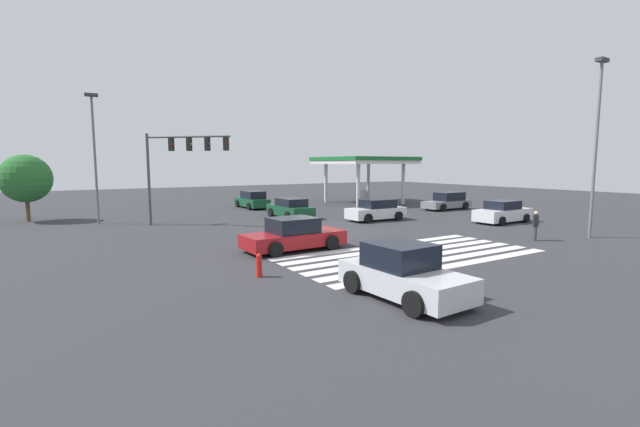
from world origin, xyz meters
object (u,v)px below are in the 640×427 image
(car_2, at_px, (252,200))
(car_0, at_px, (403,274))
(street_light_pole_b, at_px, (94,148))
(car_1, at_px, (376,210))
(street_light_pole_a, at_px, (597,134))
(traffic_signal_mast, at_px, (179,156))
(car_3, at_px, (290,209))
(car_4, at_px, (503,212))
(car_6, at_px, (448,201))
(fire_hydrant, at_px, (259,265))
(tree_corner_a, at_px, (26,179))
(pedestrian, at_px, (535,224))
(car_5, at_px, (294,235))

(car_2, bearing_deg, car_0, 166.81)
(street_light_pole_b, bearing_deg, car_1, -26.13)
(car_1, xyz_separation_m, street_light_pole_a, (5.38, -11.90, 4.91))
(car_1, bearing_deg, traffic_signal_mast, -17.83)
(car_3, relative_size, car_4, 0.99)
(car_0, bearing_deg, street_light_pole_b, -166.63)
(car_3, height_order, street_light_pole_a, street_light_pole_a)
(car_0, distance_m, car_6, 26.85)
(car_0, distance_m, fire_hydrant, 5.30)
(traffic_signal_mast, relative_size, tree_corner_a, 1.28)
(traffic_signal_mast, bearing_deg, fire_hydrant, -48.23)
(car_6, relative_size, fire_hydrant, 5.64)
(car_0, height_order, tree_corner_a, tree_corner_a)
(street_light_pole_a, bearing_deg, tree_corner_a, 137.66)
(pedestrian, relative_size, street_light_pole_b, 0.18)
(traffic_signal_mast, distance_m, car_0, 19.35)
(car_5, relative_size, car_6, 1.02)
(pedestrian, xyz_separation_m, street_light_pole_a, (3.46, -1.05, 4.76))
(traffic_signal_mast, relative_size, car_4, 1.31)
(pedestrian, height_order, tree_corner_a, tree_corner_a)
(traffic_signal_mast, xyz_separation_m, car_6, (22.82, -2.00, -3.84))
(fire_hydrant, bearing_deg, car_1, 36.29)
(street_light_pole_b, bearing_deg, street_light_pole_a, -41.99)
(car_0, bearing_deg, car_4, 114.70)
(car_5, relative_size, street_light_pole_a, 0.51)
(pedestrian, bearing_deg, tree_corner_a, 2.06)
(car_4, relative_size, fire_hydrant, 5.32)
(car_5, bearing_deg, traffic_signal_mast, 101.56)
(car_3, relative_size, car_5, 0.92)
(car_2, bearing_deg, car_4, -148.69)
(car_6, xyz_separation_m, tree_corner_a, (-31.44, 10.04, 2.30))
(car_0, distance_m, car_5, 8.24)
(car_5, relative_size, pedestrian, 3.12)
(traffic_signal_mast, bearing_deg, street_light_pole_b, -176.88)
(car_6, bearing_deg, street_light_pole_b, -14.66)
(pedestrian, xyz_separation_m, fire_hydrant, (-15.46, 0.92, -0.45))
(traffic_signal_mast, distance_m, fire_hydrant, 14.95)
(traffic_signal_mast, height_order, car_0, traffic_signal_mast)
(car_4, bearing_deg, street_light_pole_a, -103.61)
(car_1, xyz_separation_m, tree_corner_a, (-21.34, 12.45, 2.31))
(car_2, bearing_deg, pedestrian, -164.99)
(pedestrian, bearing_deg, street_light_pole_a, -149.75)
(car_3, height_order, pedestrian, pedestrian)
(car_3, bearing_deg, car_5, 152.61)
(car_4, distance_m, street_light_pole_b, 28.08)
(car_2, bearing_deg, street_light_pole_b, 108.54)
(car_0, xyz_separation_m, pedestrian, (12.71, 3.61, 0.13))
(pedestrian, bearing_deg, car_6, -74.56)
(car_4, xyz_separation_m, tree_corner_a, (-28.05, 17.99, 2.33))
(traffic_signal_mast, relative_size, street_light_pole_a, 0.63)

